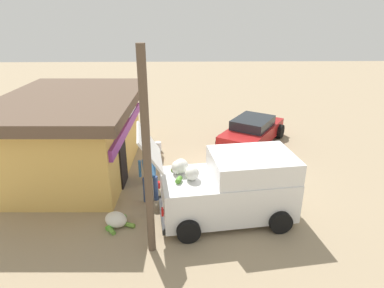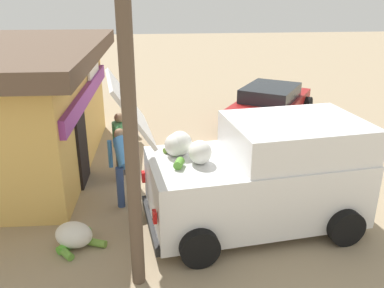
{
  "view_description": "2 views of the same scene",
  "coord_description": "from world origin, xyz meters",
  "px_view_note": "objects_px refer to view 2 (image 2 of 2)",
  "views": [
    {
      "loc": [
        -10.86,
        1.4,
        5.8
      ],
      "look_at": [
        0.48,
        1.14,
        1.13
      ],
      "focal_mm": 30.35,
      "sensor_mm": 36.0,
      "label": 1
    },
    {
      "loc": [
        -9.13,
        1.97,
        4.23
      ],
      "look_at": [
        -0.57,
        1.14,
        0.88
      ],
      "focal_mm": 38.26,
      "sensor_mm": 36.0,
      "label": 2
    }
  ],
  "objects_px": {
    "delivery_van": "(261,174)",
    "parked_sedan": "(269,106)",
    "unloaded_banana_pile": "(74,236)",
    "customer_bending": "(125,160)",
    "storefront_bar": "(1,106)",
    "paint_bucket": "(133,130)",
    "vendor_standing": "(121,141)"
  },
  "relations": [
    {
      "from": "storefront_bar",
      "to": "paint_bucket",
      "type": "distance_m",
      "value": 3.76
    },
    {
      "from": "storefront_bar",
      "to": "paint_bucket",
      "type": "relative_size",
      "value": 16.01
    },
    {
      "from": "delivery_van",
      "to": "storefront_bar",
      "type": "bearing_deg",
      "value": 60.5
    },
    {
      "from": "parked_sedan",
      "to": "unloaded_banana_pile",
      "type": "bearing_deg",
      "value": 140.59
    },
    {
      "from": "vendor_standing",
      "to": "unloaded_banana_pile",
      "type": "distance_m",
      "value": 2.85
    },
    {
      "from": "storefront_bar",
      "to": "delivery_van",
      "type": "bearing_deg",
      "value": -119.5
    },
    {
      "from": "unloaded_banana_pile",
      "to": "paint_bucket",
      "type": "relative_size",
      "value": 2.33
    },
    {
      "from": "parked_sedan",
      "to": "unloaded_banana_pile",
      "type": "height_order",
      "value": "parked_sedan"
    },
    {
      "from": "vendor_standing",
      "to": "unloaded_banana_pile",
      "type": "relative_size",
      "value": 1.62
    },
    {
      "from": "storefront_bar",
      "to": "paint_bucket",
      "type": "height_order",
      "value": "storefront_bar"
    },
    {
      "from": "parked_sedan",
      "to": "customer_bending",
      "type": "bearing_deg",
      "value": 137.48
    },
    {
      "from": "delivery_van",
      "to": "vendor_standing",
      "type": "height_order",
      "value": "delivery_van"
    },
    {
      "from": "unloaded_banana_pile",
      "to": "vendor_standing",
      "type": "bearing_deg",
      "value": -13.7
    },
    {
      "from": "paint_bucket",
      "to": "parked_sedan",
      "type": "bearing_deg",
      "value": -79.68
    },
    {
      "from": "customer_bending",
      "to": "paint_bucket",
      "type": "relative_size",
      "value": 3.59
    },
    {
      "from": "vendor_standing",
      "to": "customer_bending",
      "type": "relative_size",
      "value": 1.05
    },
    {
      "from": "vendor_standing",
      "to": "unloaded_banana_pile",
      "type": "bearing_deg",
      "value": 166.3
    },
    {
      "from": "parked_sedan",
      "to": "delivery_van",
      "type": "bearing_deg",
      "value": 162.84
    },
    {
      "from": "parked_sedan",
      "to": "unloaded_banana_pile",
      "type": "xyz_separation_m",
      "value": [
        -6.26,
        5.14,
        -0.4
      ]
    },
    {
      "from": "storefront_bar",
      "to": "unloaded_banana_pile",
      "type": "relative_size",
      "value": 6.86
    },
    {
      "from": "customer_bending",
      "to": "unloaded_banana_pile",
      "type": "height_order",
      "value": "customer_bending"
    },
    {
      "from": "unloaded_banana_pile",
      "to": "parked_sedan",
      "type": "bearing_deg",
      "value": -39.41
    },
    {
      "from": "parked_sedan",
      "to": "paint_bucket",
      "type": "xyz_separation_m",
      "value": [
        -0.79,
        4.34,
        -0.39
      ]
    },
    {
      "from": "delivery_van",
      "to": "customer_bending",
      "type": "height_order",
      "value": "delivery_van"
    },
    {
      "from": "delivery_van",
      "to": "unloaded_banana_pile",
      "type": "distance_m",
      "value": 3.48
    },
    {
      "from": "delivery_van",
      "to": "parked_sedan",
      "type": "bearing_deg",
      "value": -17.16
    },
    {
      "from": "parked_sedan",
      "to": "storefront_bar",
      "type": "bearing_deg",
      "value": 110.03
    },
    {
      "from": "storefront_bar",
      "to": "parked_sedan",
      "type": "bearing_deg",
      "value": -69.97
    },
    {
      "from": "vendor_standing",
      "to": "paint_bucket",
      "type": "distance_m",
      "value": 2.88
    },
    {
      "from": "delivery_van",
      "to": "parked_sedan",
      "type": "distance_m",
      "value": 6.07
    },
    {
      "from": "delivery_van",
      "to": "vendor_standing",
      "type": "bearing_deg",
      "value": 50.7
    },
    {
      "from": "storefront_bar",
      "to": "parked_sedan",
      "type": "height_order",
      "value": "storefront_bar"
    }
  ]
}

